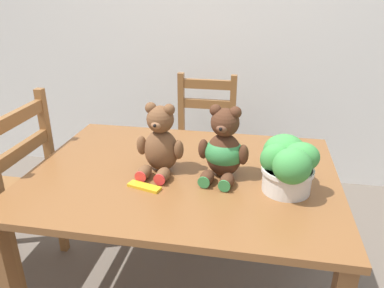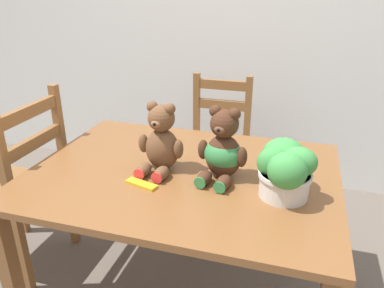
{
  "view_description": "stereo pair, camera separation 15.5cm",
  "coord_description": "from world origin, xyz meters",
  "views": [
    {
      "loc": [
        0.31,
        -0.93,
        1.46
      ],
      "look_at": [
        0.04,
        0.5,
        0.84
      ],
      "focal_mm": 35.0,
      "sensor_mm": 36.0,
      "label": 1
    },
    {
      "loc": [
        0.46,
        -0.89,
        1.46
      ],
      "look_at": [
        0.04,
        0.5,
        0.84
      ],
      "focal_mm": 35.0,
      "sensor_mm": 36.0,
      "label": 2
    }
  ],
  "objects": [
    {
      "name": "wall_back",
      "position": [
        0.0,
        1.88,
        1.3
      ],
      "size": [
        8.0,
        0.04,
        2.6
      ],
      "primitive_type": "cube",
      "color": "silver",
      "rests_on": "ground_plane"
    },
    {
      "name": "dining_table",
      "position": [
        0.0,
        0.49,
        0.62
      ],
      "size": [
        1.32,
        0.99,
        0.71
      ],
      "color": "brown",
      "rests_on": "ground_plane"
    },
    {
      "name": "wooden_chair_behind",
      "position": [
        -0.04,
        1.3,
        0.47
      ],
      "size": [
        0.39,
        0.41,
        0.93
      ],
      "rotation": [
        0.0,
        0.0,
        3.14
      ],
      "color": "brown",
      "rests_on": "ground_plane"
    },
    {
      "name": "wooden_chair_side",
      "position": [
        -0.9,
        0.5,
        0.48
      ],
      "size": [
        0.41,
        0.46,
        0.98
      ],
      "rotation": [
        0.0,
        0.0,
        1.57
      ],
      "color": "brown",
      "rests_on": "ground_plane"
    },
    {
      "name": "teddy_bear_left",
      "position": [
        -0.1,
        0.49,
        0.84
      ],
      "size": [
        0.21,
        0.22,
        0.3
      ],
      "rotation": [
        0.0,
        0.0,
        3.04
      ],
      "color": "brown",
      "rests_on": "dining_table"
    },
    {
      "name": "teddy_bear_right",
      "position": [
        0.18,
        0.49,
        0.83
      ],
      "size": [
        0.22,
        0.24,
        0.31
      ],
      "rotation": [
        0.0,
        0.0,
        2.98
      ],
      "color": "#472819",
      "rests_on": "dining_table"
    },
    {
      "name": "potted_plant",
      "position": [
        0.43,
        0.41,
        0.82
      ],
      "size": [
        0.22,
        0.28,
        0.21
      ],
      "color": "beige",
      "rests_on": "dining_table"
    },
    {
      "name": "chocolate_bar",
      "position": [
        -0.12,
        0.32,
        0.71
      ],
      "size": [
        0.15,
        0.08,
        0.01
      ],
      "primitive_type": "cube",
      "rotation": [
        0.0,
        0.0,
        -0.27
      ],
      "color": "gold",
      "rests_on": "dining_table"
    }
  ]
}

